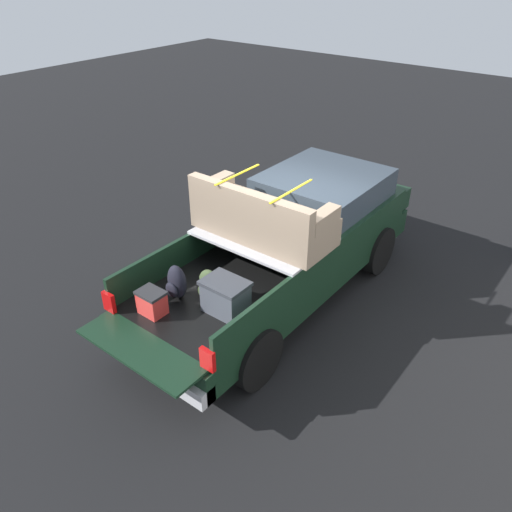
% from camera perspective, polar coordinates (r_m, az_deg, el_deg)
% --- Properties ---
extents(ground_plane, '(40.00, 40.00, 0.00)m').
position_cam_1_polar(ground_plane, '(8.53, 2.49, -4.64)').
color(ground_plane, black).
extents(pickup_truck, '(6.05, 2.10, 2.23)m').
position_cam_1_polar(pickup_truck, '(8.25, 4.05, 1.89)').
color(pickup_truck, black).
rests_on(pickup_truck, ground_plane).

